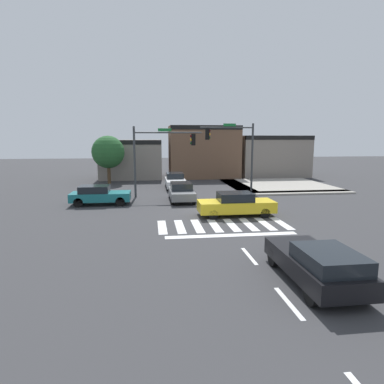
# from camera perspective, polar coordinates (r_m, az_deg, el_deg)

# --- Properties ---
(ground_plane) EXTENTS (120.00, 120.00, 0.00)m
(ground_plane) POSITION_cam_1_polar(r_m,az_deg,el_deg) (23.17, 3.00, -2.86)
(ground_plane) COLOR #353538
(crosswalk_near) EXTENTS (7.38, 2.89, 0.01)m
(crosswalk_near) POSITION_cam_1_polar(r_m,az_deg,el_deg) (18.88, 5.42, -5.70)
(crosswalk_near) COLOR silver
(crosswalk_near) RESTS_ON ground_plane
(lane_markings) EXTENTS (6.80, 24.25, 0.01)m
(lane_markings) POSITION_cam_1_polar(r_m,az_deg,el_deg) (11.87, 19.71, -15.54)
(lane_markings) COLOR white
(lane_markings) RESTS_ON ground_plane
(bike_detector_marking) EXTENTS (1.18, 1.18, 0.01)m
(bike_detector_marking) POSITION_cam_1_polar(r_m,az_deg,el_deg) (15.05, 17.02, -10.03)
(bike_detector_marking) COLOR yellow
(bike_detector_marking) RESTS_ON ground_plane
(curb_corner_northeast) EXTENTS (10.00, 10.60, 0.15)m
(curb_corner_northeast) POSITION_cam_1_polar(r_m,az_deg,el_deg) (34.42, 14.22, 1.01)
(curb_corner_northeast) COLOR #9E998E
(curb_corner_northeast) RESTS_ON ground_plane
(storefront_row) EXTENTS (25.80, 6.87, 6.35)m
(storefront_row) POSITION_cam_1_polar(r_m,az_deg,el_deg) (42.08, 3.23, 6.40)
(storefront_row) COLOR gray
(storefront_row) RESTS_ON ground_plane
(traffic_signal_northeast) EXTENTS (4.73, 0.32, 6.14)m
(traffic_signal_northeast) POSITION_cam_1_polar(r_m,az_deg,el_deg) (29.29, 7.20, 8.04)
(traffic_signal_northeast) COLOR #383A3D
(traffic_signal_northeast) RESTS_ON ground_plane
(traffic_signal_northwest) EXTENTS (5.64, 0.32, 5.82)m
(traffic_signal_northwest) POSITION_cam_1_polar(r_m,az_deg,el_deg) (27.48, -5.47, 7.48)
(traffic_signal_northwest) COLOR #383A3D
(traffic_signal_northwest) RESTS_ON ground_plane
(car_yellow) EXTENTS (4.79, 1.83, 1.49)m
(car_yellow) POSITION_cam_1_polar(r_m,az_deg,el_deg) (21.08, 7.59, -2.11)
(car_yellow) COLOR gold
(car_yellow) RESTS_ON ground_plane
(car_gray) EXTENTS (1.81, 4.23, 1.44)m
(car_gray) POSITION_cam_1_polar(r_m,az_deg,el_deg) (25.79, -1.85, 0.06)
(car_gray) COLOR slate
(car_gray) RESTS_ON ground_plane
(car_black) EXTENTS (1.88, 4.51, 1.43)m
(car_black) POSITION_cam_1_polar(r_m,az_deg,el_deg) (12.01, 20.81, -11.46)
(car_black) COLOR black
(car_black) RESTS_ON ground_plane
(car_white) EXTENTS (1.87, 4.73, 1.44)m
(car_white) POSITION_cam_1_polar(r_m,az_deg,el_deg) (32.48, -2.90, 1.96)
(car_white) COLOR white
(car_white) RESTS_ON ground_plane
(car_teal) EXTENTS (4.30, 1.82, 1.42)m
(car_teal) POSITION_cam_1_polar(r_m,az_deg,el_deg) (25.28, -15.74, -0.48)
(car_teal) COLOR #196B70
(car_teal) RESTS_ON ground_plane
(roadside_tree) EXTENTS (3.47, 3.47, 5.14)m
(roadside_tree) POSITION_cam_1_polar(r_m,az_deg,el_deg) (36.59, -14.30, 6.69)
(roadside_tree) COLOR #4C3823
(roadside_tree) RESTS_ON ground_plane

